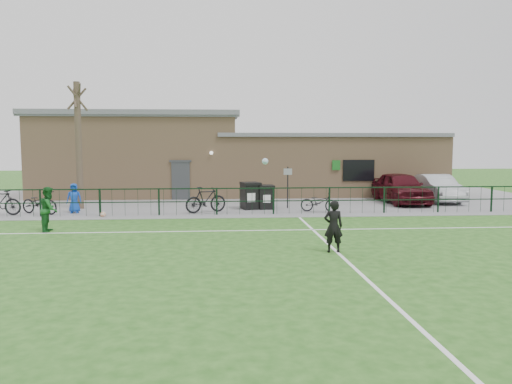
{
  "coord_description": "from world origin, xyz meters",
  "views": [
    {
      "loc": [
        -1.4,
        -13.71,
        3.16
      ],
      "look_at": [
        0.0,
        5.0,
        1.3
      ],
      "focal_mm": 35.0,
      "sensor_mm": 36.0,
      "label": 1
    }
  ],
  "objects": [
    {
      "name": "bicycle_d",
      "position": [
        -1.99,
        8.68,
        0.6
      ],
      "size": [
        2.0,
        1.3,
        1.17
      ],
      "primitive_type": "imported",
      "rotation": [
        0.0,
        0.0,
        2.0
      ],
      "color": "black",
      "rests_on": "paving_strip"
    },
    {
      "name": "pitch_line_mid",
      "position": [
        0.0,
        4.0,
        0.0
      ],
      "size": [
        28.0,
        0.1,
        0.01
      ],
      "primitive_type": "cube",
      "color": "white",
      "rests_on": "ground"
    },
    {
      "name": "bicycle_e",
      "position": [
        3.15,
        8.54,
        0.47
      ],
      "size": [
        1.81,
        1.18,
        0.9
      ],
      "primitive_type": "imported",
      "rotation": [
        0.0,
        0.0,
        1.2
      ],
      "color": "black",
      "rests_on": "paving_strip"
    },
    {
      "name": "goalkeeper_kick",
      "position": [
        1.83,
        0.38,
        0.82
      ],
      "size": [
        2.06,
        3.61,
        2.62
      ],
      "color": "black",
      "rests_on": "ground"
    },
    {
      "name": "ground",
      "position": [
        0.0,
        0.0,
        0.0
      ],
      "size": [
        90.0,
        90.0,
        0.0
      ],
      "primitive_type": "plane",
      "color": "#235318",
      "rests_on": "ground"
    },
    {
      "name": "sign_post",
      "position": [
        1.9,
        9.93,
        1.02
      ],
      "size": [
        0.08,
        0.08,
        2.0
      ],
      "primitive_type": "cylinder",
      "rotation": [
        0.0,
        0.0,
        -0.3
      ],
      "color": "black",
      "rests_on": "paving_strip"
    },
    {
      "name": "perimeter_fence",
      "position": [
        0.0,
        8.0,
        0.6
      ],
      "size": [
        28.0,
        0.1,
        1.2
      ],
      "primitive_type": "cube",
      "color": "black",
      "rests_on": "ground"
    },
    {
      "name": "paving_strip",
      "position": [
        0.0,
        13.5,
        0.01
      ],
      "size": [
        34.0,
        13.0,
        0.02
      ],
      "primitive_type": "cube",
      "color": "slate",
      "rests_on": "ground"
    },
    {
      "name": "wheelie_bin_right",
      "position": [
        0.84,
        9.76,
        0.54
      ],
      "size": [
        0.73,
        0.82,
        1.05
      ],
      "primitive_type": "cube",
      "rotation": [
        0.0,
        0.0,
        0.05
      ],
      "color": "black",
      "rests_on": "paving_strip"
    },
    {
      "name": "ball_ground",
      "position": [
        -6.32,
        7.71,
        0.12
      ],
      "size": [
        0.24,
        0.24,
        0.24
      ],
      "primitive_type": "sphere",
      "color": "silver",
      "rests_on": "ground"
    },
    {
      "name": "outfield_player",
      "position": [
        -7.45,
        4.41,
        0.8
      ],
      "size": [
        0.66,
        0.82,
        1.6
      ],
      "primitive_type": "imported",
      "rotation": [
        0.0,
        0.0,
        1.65
      ],
      "color": "#1A5C22",
      "rests_on": "ground"
    },
    {
      "name": "spectator_child",
      "position": [
        -7.87,
        8.99,
        0.69
      ],
      "size": [
        0.69,
        0.48,
        1.33
      ],
      "primitive_type": "imported",
      "rotation": [
        0.0,
        0.0,
        0.09
      ],
      "color": "#1343B3",
      "rests_on": "paving_strip"
    },
    {
      "name": "bare_tree",
      "position": [
        -8.0,
        10.5,
        3.0
      ],
      "size": [
        0.3,
        0.3,
        6.0
      ],
      "primitive_type": "cylinder",
      "color": "#46372B",
      "rests_on": "ground"
    },
    {
      "name": "pitch_line_touch",
      "position": [
        0.0,
        7.8,
        0.0
      ],
      "size": [
        28.0,
        0.1,
        0.01
      ],
      "primitive_type": "cube",
      "color": "white",
      "rests_on": "ground"
    },
    {
      "name": "pitch_line_perp",
      "position": [
        2.0,
        0.0,
        0.0
      ],
      "size": [
        0.1,
        16.0,
        0.01
      ],
      "primitive_type": "cube",
      "color": "white",
      "rests_on": "ground"
    },
    {
      "name": "wheelie_bin_left",
      "position": [
        0.1,
        9.79,
        0.61
      ],
      "size": [
        0.98,
        1.06,
        1.18
      ],
      "primitive_type": "cube",
      "rotation": [
        0.0,
        0.0,
        0.26
      ],
      "color": "black",
      "rests_on": "paving_strip"
    },
    {
      "name": "car_silver",
      "position": [
        10.29,
        12.14,
        0.74
      ],
      "size": [
        1.61,
        4.39,
        1.44
      ],
      "primitive_type": "imported",
      "rotation": [
        0.0,
        0.0,
        -0.02
      ],
      "color": "#B6BABF",
      "rests_on": "paving_strip"
    },
    {
      "name": "bicycle_c",
      "position": [
        -9.31,
        8.79,
        0.52
      ],
      "size": [
        2.01,
        1.41,
        1.0
      ],
      "primitive_type": "imported",
      "rotation": [
        0.0,
        0.0,
        1.14
      ],
      "color": "black",
      "rests_on": "paving_strip"
    },
    {
      "name": "car_maroon",
      "position": [
        8.07,
        11.55,
        0.83
      ],
      "size": [
        2.05,
        4.8,
        1.62
      ],
      "primitive_type": "imported",
      "rotation": [
        0.0,
        0.0,
        0.03
      ],
      "color": "#430C13",
      "rests_on": "paving_strip"
    },
    {
      "name": "clubhouse",
      "position": [
        -0.88,
        16.5,
        2.22
      ],
      "size": [
        24.25,
        5.4,
        4.96
      ],
      "color": "tan",
      "rests_on": "ground"
    }
  ]
}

